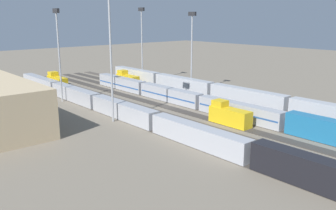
{
  "coord_description": "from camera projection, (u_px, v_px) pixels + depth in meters",
  "views": [
    {
      "loc": [
        -69.97,
        60.38,
        23.19
      ],
      "look_at": [
        -6.33,
        4.8,
        2.5
      ],
      "focal_mm": 38.43,
      "sensor_mm": 36.0,
      "label": 1
    }
  ],
  "objects": [
    {
      "name": "ground_plane",
      "position": [
        166.0,
        107.0,
        95.29
      ],
      "size": [
        400.0,
        400.0,
        0.0
      ],
      "primitive_type": "plane",
      "color": "#756B5B"
    },
    {
      "name": "train_on_track_6",
      "position": [
        120.0,
        109.0,
        84.63
      ],
      "size": [
        114.8,
        3.0,
        4.4
      ],
      "color": "black",
      "rests_on": "ground_plane"
    },
    {
      "name": "track_bed_5",
      "position": [
        135.0,
        113.0,
        88.88
      ],
      "size": [
        140.0,
        2.8,
        0.12
      ],
      "primitive_type": "cube",
      "color": "#3D3833",
      "rests_on": "ground_plane"
    },
    {
      "name": "train_on_track_3",
      "position": [
        229.0,
        115.0,
        79.17
      ],
      "size": [
        10.0,
        3.0,
        5.0
      ],
      "color": "gold",
      "rests_on": "ground_plane"
    },
    {
      "name": "track_bed_2",
      "position": [
        180.0,
        104.0,
        98.47
      ],
      "size": [
        140.0,
        2.8,
        0.12
      ],
      "primitive_type": "cube",
      "color": "#3D3833",
      "rests_on": "ground_plane"
    },
    {
      "name": "track_bed_6",
      "position": [
        118.0,
        117.0,
        85.69
      ],
      "size": [
        140.0,
        2.8,
        0.12
      ],
      "primitive_type": "cube",
      "color": "#3D3833",
      "rests_on": "ground_plane"
    },
    {
      "name": "light_mast_0",
      "position": [
        192.0,
        41.0,
        109.29
      ],
      "size": [
        2.8,
        0.7,
        24.78
      ],
      "color": "#9EA0A5",
      "rests_on": "ground_plane"
    },
    {
      "name": "train_on_track_1",
      "position": [
        127.0,
        79.0,
        124.74
      ],
      "size": [
        10.0,
        3.0,
        5.0
      ],
      "color": "gold",
      "rests_on": "ground_plane"
    },
    {
      "name": "track_bed_0",
      "position": [
        205.0,
        99.0,
        104.86
      ],
      "size": [
        140.0,
        2.8,
        0.12
      ],
      "primitive_type": "cube",
      "color": "#4C443D",
      "rests_on": "ground_plane"
    },
    {
      "name": "light_mast_1",
      "position": [
        58.0,
        43.0,
        97.66
      ],
      "size": [
        2.8,
        0.7,
        25.48
      ],
      "color": "#9EA0A5",
      "rests_on": "ground_plane"
    },
    {
      "name": "light_mast_3",
      "position": [
        110.0,
        31.0,
        77.28
      ],
      "size": [
        2.8,
        0.7,
        32.76
      ],
      "color": "#9EA0A5",
      "rests_on": "ground_plane"
    },
    {
      "name": "light_mast_2",
      "position": [
        142.0,
        35.0,
        127.06
      ],
      "size": [
        2.8,
        0.7,
        26.47
      ],
      "color": "#9EA0A5",
      "rests_on": "ground_plane"
    },
    {
      "name": "track_bed_1",
      "position": [
        193.0,
        101.0,
        101.66
      ],
      "size": [
        140.0,
        2.8,
        0.12
      ],
      "primitive_type": "cube",
      "color": "#3D3833",
      "rests_on": "ground_plane"
    },
    {
      "name": "train_on_track_0",
      "position": [
        212.0,
        92.0,
        102.17
      ],
      "size": [
        95.6,
        3.0,
        5.0
      ],
      "color": "#B7BABF",
      "rests_on": "ground_plane"
    },
    {
      "name": "track_bed_4",
      "position": [
        151.0,
        110.0,
        92.08
      ],
      "size": [
        140.0,
        2.8,
        0.12
      ],
      "primitive_type": "cube",
      "color": "#4C443D",
      "rests_on": "ground_plane"
    },
    {
      "name": "train_on_track_5",
      "position": [
        57.0,
        81.0,
        121.07
      ],
      "size": [
        10.0,
        3.0,
        5.0
      ],
      "color": "gold",
      "rests_on": "ground_plane"
    },
    {
      "name": "track_bed_3",
      "position": [
        166.0,
        107.0,
        95.27
      ],
      "size": [
        140.0,
        2.8,
        0.12
      ],
      "primitive_type": "cube",
      "color": "#3D3833",
      "rests_on": "ground_plane"
    },
    {
      "name": "train_on_track_2",
      "position": [
        195.0,
        100.0,
        93.66
      ],
      "size": [
        90.6,
        3.06,
        4.4
      ],
      "color": "#1E6B9E",
      "rests_on": "ground_plane"
    }
  ]
}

